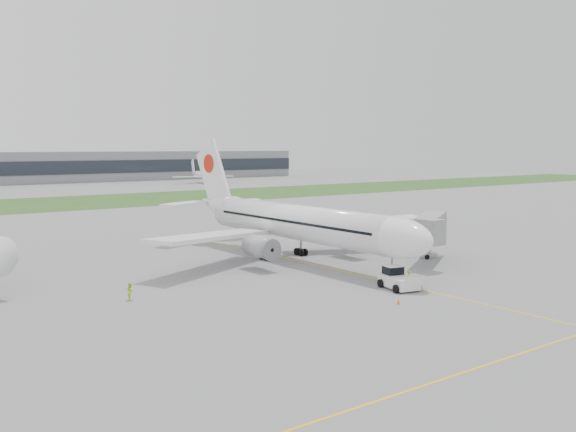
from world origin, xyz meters
TOP-DOWN VIEW (x-y plane):
  - ground at (0.00, 0.00)m, footprint 600.00×600.00m
  - apron_markings at (0.00, -5.00)m, footprint 70.00×70.00m
  - grass_strip at (0.00, 120.00)m, footprint 600.00×50.00m
  - airliner at (0.00, 4.87)m, footprint 48.13×53.95m
  - pushback_tug at (-1.77, -17.59)m, footprint 4.14×5.33m
  - jet_bridge at (14.05, -8.68)m, footprint 13.59×11.08m
  - safety_cone_left at (-7.16, -22.87)m, footprint 0.40×0.40m
  - safety_cone_right at (0.50, -19.05)m, footprint 0.42×0.42m
  - ground_crew_near at (0.13, -17.62)m, footprint 0.82×0.77m
  - ground_crew_far at (-28.90, -4.40)m, footprint 0.92×1.07m
  - distant_aircraft_right at (85.68, 183.93)m, footprint 32.79×30.60m

SIDE VIEW (x-z plane):
  - ground at x=0.00m, z-range 0.00..0.00m
  - apron_markings at x=0.00m, z-range -0.02..0.02m
  - distant_aircraft_right at x=85.68m, z-range -5.20..5.20m
  - grass_strip at x=0.00m, z-range 0.00..0.02m
  - safety_cone_left at x=-7.16m, z-range 0.00..0.55m
  - safety_cone_right at x=0.50m, z-range 0.00..0.57m
  - ground_crew_near at x=0.13m, z-range 0.00..1.88m
  - ground_crew_far at x=-28.90m, z-range 0.00..1.92m
  - pushback_tug at x=-1.77m, z-range -0.10..2.38m
  - jet_bridge at x=14.05m, z-range 1.65..8.51m
  - airliner at x=0.00m, z-range -3.28..14.60m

